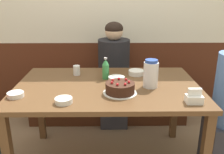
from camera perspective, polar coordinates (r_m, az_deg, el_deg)
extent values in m
cube|color=#4C2314|center=(3.10, -0.93, -0.21)|extent=(4.80, 0.04, 0.89)
cube|color=#472314|center=(2.98, -0.92, -5.74)|extent=(1.80, 0.38, 0.43)
cube|color=brown|center=(2.02, -1.06, -2.28)|extent=(1.47, 0.95, 0.03)
cube|color=brown|center=(2.65, -16.03, -6.51)|extent=(0.06, 0.06, 0.72)
cube|color=brown|center=(2.64, 14.14, -6.40)|extent=(0.06, 0.06, 0.72)
cylinder|color=white|center=(1.85, 1.85, -3.64)|extent=(0.25, 0.25, 0.01)
cylinder|color=#381E14|center=(1.83, 1.86, -2.45)|extent=(0.22, 0.22, 0.08)
sphere|color=red|center=(1.77, 3.04, -1.64)|extent=(0.02, 0.02, 0.02)
sphere|color=red|center=(1.81, 3.89, -1.12)|extent=(0.02, 0.02, 0.02)
sphere|color=red|center=(1.86, 3.23, -0.56)|extent=(0.02, 0.02, 0.02)
sphere|color=red|center=(1.88, 1.60, -0.37)|extent=(0.02, 0.02, 0.02)
sphere|color=red|center=(1.85, 0.16, -0.68)|extent=(0.02, 0.02, 0.02)
sphere|color=red|center=(1.80, -0.03, -1.27)|extent=(0.02, 0.02, 0.02)
sphere|color=red|center=(1.76, 1.25, -1.72)|extent=(0.02, 0.02, 0.02)
cylinder|color=white|center=(1.96, 8.85, 0.50)|extent=(0.12, 0.12, 0.20)
cylinder|color=#28479E|center=(1.93, 9.02, 3.61)|extent=(0.10, 0.10, 0.02)
cylinder|color=#388E4C|center=(2.13, -1.46, 1.21)|extent=(0.06, 0.06, 0.12)
cone|color=#388E4C|center=(2.11, -1.48, 3.45)|extent=(0.06, 0.06, 0.05)
cylinder|color=silver|center=(2.10, -1.49, 4.27)|extent=(0.03, 0.03, 0.01)
cube|color=white|center=(1.77, 18.23, -4.83)|extent=(0.11, 0.08, 0.05)
cube|color=white|center=(1.75, 18.41, -3.26)|extent=(0.09, 0.03, 0.05)
cylinder|color=white|center=(1.72, -11.00, -5.29)|extent=(0.12, 0.12, 0.04)
cylinder|color=white|center=(2.07, 1.04, -0.49)|extent=(0.13, 0.13, 0.04)
cylinder|color=white|center=(1.91, -21.17, -3.78)|extent=(0.12, 0.12, 0.03)
cylinder|color=white|center=(2.26, 5.55, 1.03)|extent=(0.14, 0.14, 0.04)
cylinder|color=silver|center=(2.25, -8.09, 1.52)|extent=(0.06, 0.06, 0.09)
cylinder|color=silver|center=(2.43, 9.07, 2.62)|extent=(0.06, 0.06, 0.08)
cube|color=#33333D|center=(2.89, 0.41, -6.39)|extent=(0.30, 0.34, 0.45)
cylinder|color=black|center=(2.72, 0.43, 3.01)|extent=(0.34, 0.34, 0.53)
sphere|color=beige|center=(2.64, 0.45, 10.33)|extent=(0.19, 0.19, 0.19)
ellipsoid|color=black|center=(2.64, 0.45, 11.03)|extent=(0.19, 0.19, 0.14)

